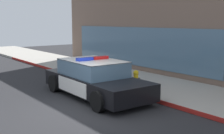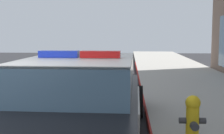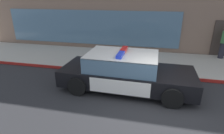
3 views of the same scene
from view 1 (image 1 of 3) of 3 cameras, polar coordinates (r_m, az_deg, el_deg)
name	(u,v)px [view 1 (image 1 of 3)]	position (r m, az deg, el deg)	size (l,w,h in m)	color
ground	(87,112)	(9.26, -4.93, -8.81)	(48.00, 48.00, 0.00)	#262628
sidewalk	(176,90)	(11.96, 12.49, -4.50)	(48.00, 3.50, 0.15)	#A39E93
curb_red_paint	(144,97)	(10.71, 6.35, -5.94)	(28.80, 0.04, 0.14)	maroon
police_cruiser	(95,79)	(10.95, -3.42, -2.31)	(4.96, 2.24, 1.49)	black
fire_hydrant	(136,79)	(11.75, 4.73, -2.43)	(0.34, 0.39, 0.73)	gold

